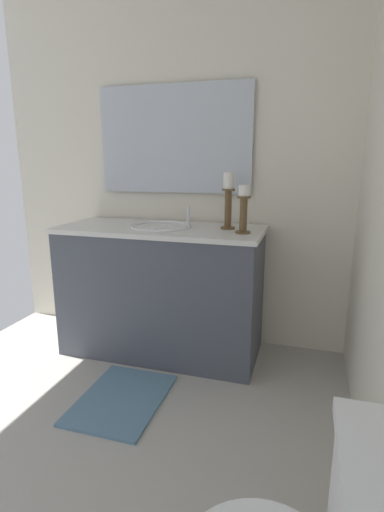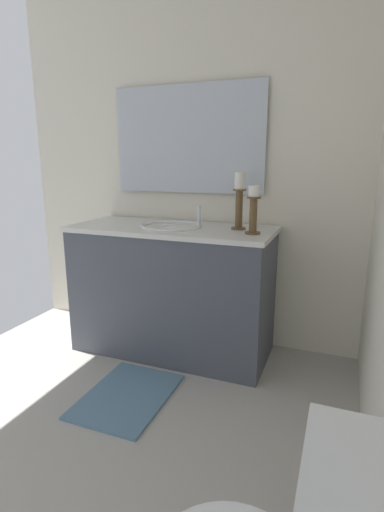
% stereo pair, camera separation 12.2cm
% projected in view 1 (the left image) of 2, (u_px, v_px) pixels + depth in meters
% --- Properties ---
extents(floor, '(2.87, 2.53, 0.02)m').
position_uv_depth(floor, '(63.00, 464.00, 1.70)').
color(floor, '#B2ADA3').
rests_on(floor, ground).
extents(wall_left, '(0.04, 2.53, 2.45)m').
position_uv_depth(wall_left, '(171.00, 169.00, 2.74)').
color(wall_left, silver).
rests_on(wall_left, ground).
extents(vanity_cabinet, '(0.58, 1.33, 0.86)m').
position_uv_depth(vanity_cabinet, '(162.00, 290.00, 2.62)').
color(vanity_cabinet, '#474C56').
rests_on(vanity_cabinet, ground).
extents(sink_basin, '(0.40, 0.40, 0.24)m').
position_uv_depth(sink_basin, '(161.00, 233.00, 2.52)').
color(sink_basin, white).
rests_on(sink_basin, vanity_cabinet).
extents(mirror, '(0.02, 1.08, 0.71)m').
position_uv_depth(mirror, '(174.00, 139.00, 2.64)').
color(mirror, silver).
extents(candle_holder_tall, '(0.09, 0.09, 0.28)m').
position_uv_depth(candle_holder_tall, '(244.00, 208.00, 2.26)').
color(candle_holder_tall, brown).
rests_on(candle_holder_tall, vanity_cabinet).
extents(candle_holder_short, '(0.09, 0.09, 0.35)m').
position_uv_depth(candle_holder_short, '(228.00, 199.00, 2.40)').
color(candle_holder_short, brown).
rests_on(candle_holder_short, vanity_cabinet).
extents(bath_mat, '(0.60, 0.44, 0.02)m').
position_uv_depth(bath_mat, '(122.00, 399.00, 2.14)').
color(bath_mat, slate).
rests_on(bath_mat, ground).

